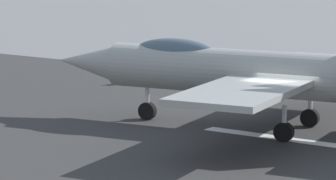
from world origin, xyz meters
The scene contains 4 objects.
ground_plane centered at (0.00, 0.00, 0.00)m, with size 400.00×400.00×0.00m, color slate.
runway_strip centered at (-0.02, 0.00, 0.01)m, with size 240.00×26.00×0.02m.
fighter_jet centered at (1.77, -0.88, 2.40)m, with size 17.59×14.82×5.60m.
crew_person centered at (12.76, -8.26, 0.79)m, with size 0.40×0.67×1.57m.
Camera 1 is at (-16.69, 32.00, 7.81)m, focal length 101.07 mm.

